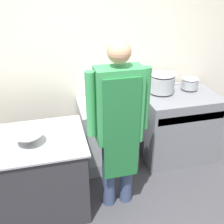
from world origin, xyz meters
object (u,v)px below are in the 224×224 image
fridge_unit (107,134)px  sauce_pot (190,83)px  person_cook (119,122)px  stock_pot (162,82)px  stove (176,125)px  mixing_bowl (29,139)px

fridge_unit → sauce_pot: bearing=3.2°
fridge_unit → sauce_pot: 1.31m
sauce_pot → person_cook: bearing=-146.2°
stock_pot → sauce_pot: 0.41m
stove → person_cook: (-1.03, -0.69, 0.58)m
fridge_unit → stock_pot: bearing=4.9°
fridge_unit → person_cook: person_cook is taller
fridge_unit → stock_pot: 0.99m
stove → person_cook: 1.36m
fridge_unit → stock_pot: (0.75, 0.07, 0.64)m
mixing_bowl → sauce_pot: bearing=19.4°
mixing_bowl → stock_pot: stock_pot is taller
fridge_unit → mixing_bowl: mixing_bowl is taller
stove → fridge_unit: 0.97m
stove → mixing_bowl: bearing=-162.2°
stove → mixing_bowl: size_ratio=3.55×
sauce_pot → fridge_unit: bearing=-176.8°
person_cook → stock_pot: (0.81, 0.82, 0.03)m
person_cook → stove: bearing=34.0°
fridge_unit → mixing_bowl: bearing=-143.9°
stove → stock_pot: size_ratio=2.92×
mixing_bowl → sauce_pot: (2.08, 0.73, 0.09)m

